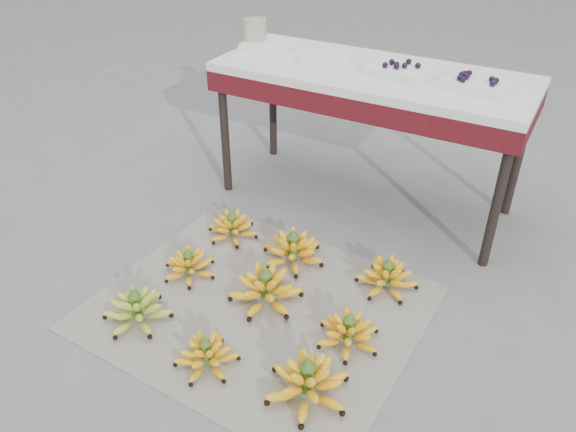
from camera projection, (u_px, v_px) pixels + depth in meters
The scene contains 17 objects.
ground at pixel (270, 315), 2.24m from camera, with size 60.00×60.00×0.00m, color slate.
newspaper_mat at pixel (258, 307), 2.27m from camera, with size 1.25×1.05×0.01m, color beige.
bunch_front_left at pixel (137, 309), 2.18m from camera, with size 0.29×0.29×0.16m.
bunch_front_center at pixel (206, 355), 1.99m from camera, with size 0.30×0.30×0.14m.
bunch_front_right at pixel (307, 382), 1.87m from camera, with size 0.36×0.36×0.18m.
bunch_mid_left at pixel (189, 265), 2.42m from camera, with size 0.23×0.23×0.14m.
bunch_mid_center at pixel (266, 289), 2.27m from camera, with size 0.34×0.34×0.18m.
bunch_mid_right at pixel (348, 333), 2.08m from camera, with size 0.29×0.29×0.15m.
bunch_back_left at pixel (233, 227), 2.66m from camera, with size 0.26×0.26×0.15m.
bunch_back_center at pixel (293, 250), 2.49m from camera, with size 0.37×0.37×0.17m.
bunch_back_right at pixel (387, 277), 2.34m from camera, with size 0.32×0.32×0.16m.
vendor_table at pixel (372, 87), 2.63m from camera, with size 1.47×0.59×0.71m.
tray_far_left at pixel (270, 47), 2.82m from camera, with size 0.27×0.20×0.04m.
tray_left at pixel (327, 60), 2.65m from camera, with size 0.24×0.18×0.04m.
tray_right at pixel (399, 71), 2.50m from camera, with size 0.29×0.23×0.07m.
tray_far_right at pixel (478, 85), 2.35m from camera, with size 0.29×0.23×0.07m.
glass_jar at pixel (255, 34), 2.84m from camera, with size 0.11×0.11×0.14m, color #D8F3C1.
Camera 1 is at (0.87, -1.41, 1.55)m, focal length 35.00 mm.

